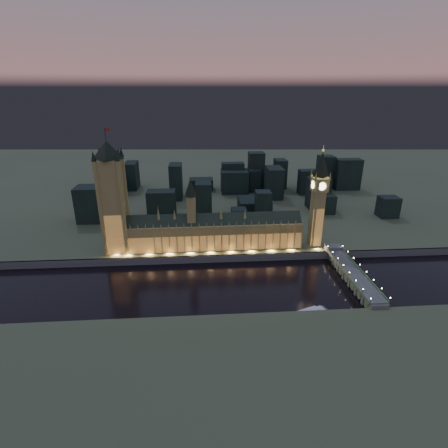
{
  "coord_description": "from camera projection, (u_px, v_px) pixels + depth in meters",
  "views": [
    {
      "loc": [
        -19.79,
        -291.73,
        174.54
      ],
      "look_at": [
        5.0,
        55.0,
        38.0
      ],
      "focal_mm": 28.0,
      "sensor_mm": 36.0,
      "label": 1
    }
  ],
  "objects": [
    {
      "name": "westminster_bridge",
      "position": [
        351.0,
        273.0,
        338.82
      ],
      "size": [
        17.31,
        113.0,
        15.9
      ],
      "color": "#4B4057",
      "rests_on": "ground"
    },
    {
      "name": "north_bank",
      "position": [
        208.0,
        165.0,
        817.28
      ],
      "size": [
        2000.0,
        960.0,
        8.0
      ],
      "primitive_type": "cube",
      "color": "#3E4934",
      "rests_on": "ground"
    },
    {
      "name": "victoria_tower",
      "position": [
        112.0,
        193.0,
        359.61
      ],
      "size": [
        31.68,
        31.68,
        129.91
      ],
      "color": "olive",
      "rests_on": "north_bank"
    },
    {
      "name": "river_boat",
      "position": [
        306.0,
        314.0,
        285.82
      ],
      "size": [
        42.96,
        23.79,
        4.5
      ],
      "color": "#4B4057",
      "rests_on": "ground"
    },
    {
      "name": "city_backdrop",
      "position": [
        235.0,
        185.0,
        555.87
      ],
      "size": [
        437.63,
        215.63,
        69.69
      ],
      "color": "black",
      "rests_on": "north_bank"
    },
    {
      "name": "embankment_wall",
      "position": [
        220.0,
        258.0,
        372.57
      ],
      "size": [
        2000.0,
        2.5,
        8.0
      ],
      "primitive_type": "cube",
      "color": "#4B4057",
      "rests_on": "ground"
    },
    {
      "name": "elizabeth_tower",
      "position": [
        319.0,
        192.0,
        375.07
      ],
      "size": [
        18.0,
        18.0,
        110.94
      ],
      "color": "olive",
      "rests_on": "north_bank"
    },
    {
      "name": "palace_of_westminster",
      "position": [
        209.0,
        232.0,
        382.95
      ],
      "size": [
        202.0,
        22.34,
        78.0
      ],
      "color": "olive",
      "rests_on": "north_bank"
    },
    {
      "name": "ground_plane",
      "position": [
        223.0,
        282.0,
        335.97
      ],
      "size": [
        2000.0,
        2000.0,
        0.0
      ],
      "primitive_type": "plane",
      "color": "black",
      "rests_on": "ground"
    }
  ]
}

